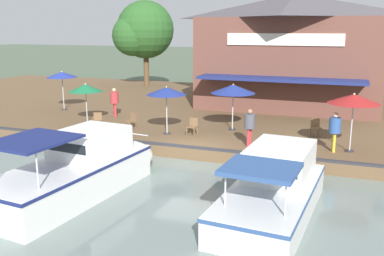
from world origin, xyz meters
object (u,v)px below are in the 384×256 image
at_px(motorboat_mid_row, 85,168).
at_px(person_near_entrance, 114,99).
at_px(patio_umbrella_by_entrance, 166,91).
at_px(patio_umbrella_mid_patio_right, 62,75).
at_px(cafe_chair_back_row_seat, 131,120).
at_px(person_at_quay_edge, 250,123).
at_px(person_mid_patio, 335,127).
at_px(cafe_chair_under_first_umbrella, 193,126).
at_px(cafe_chair_beside_entrance, 97,120).
at_px(waterfront_restaurant, 293,49).
at_px(tree_downstream_bank, 142,31).
at_px(cafe_chair_mid_patio, 316,126).
at_px(motorboat_far_downstream, 277,186).
at_px(patio_umbrella_near_quay_edge, 85,88).
at_px(patio_umbrella_back_row, 233,89).
at_px(patio_umbrella_far_corner, 354,99).

bearing_deg(motorboat_mid_row, person_near_entrance, -155.59).
bearing_deg(patio_umbrella_by_entrance, patio_umbrella_mid_patio_right, -112.44).
bearing_deg(cafe_chair_back_row_seat, person_at_quay_edge, 79.85).
height_order(person_at_quay_edge, person_mid_patio, person_mid_patio).
height_order(cafe_chair_under_first_umbrella, cafe_chair_beside_entrance, same).
xyz_separation_m(waterfront_restaurant, person_at_quay_edge, (11.94, -0.22, -2.72)).
xyz_separation_m(person_mid_patio, tree_downstream_bank, (-16.61, -17.39, 3.83)).
bearing_deg(person_near_entrance, cafe_chair_mid_patio, 86.96).
height_order(cafe_chair_under_first_umbrella, tree_downstream_bank, tree_downstream_bank).
bearing_deg(motorboat_mid_row, motorboat_far_downstream, 96.69).
relative_size(cafe_chair_under_first_umbrella, person_at_quay_edge, 0.50).
bearing_deg(cafe_chair_under_first_umbrella, person_near_entrance, -113.28).
bearing_deg(patio_umbrella_near_quay_edge, patio_umbrella_mid_patio_right, -128.02).
xyz_separation_m(cafe_chair_back_row_seat, person_at_quay_edge, (1.18, 6.59, 0.59)).
xyz_separation_m(cafe_chair_under_first_umbrella, cafe_chair_beside_entrance, (0.46, -5.20, 0.00)).
bearing_deg(person_at_quay_edge, waterfront_restaurant, 178.93).
xyz_separation_m(patio_umbrella_back_row, patio_umbrella_near_quay_edge, (1.19, -8.08, -0.18)).
relative_size(person_mid_patio, person_near_entrance, 1.00).
bearing_deg(person_mid_patio, person_near_entrance, -104.41).
bearing_deg(cafe_chair_under_first_umbrella, person_mid_patio, 84.02).
bearing_deg(motorboat_mid_row, tree_downstream_bank, -158.31).
xyz_separation_m(cafe_chair_mid_patio, tree_downstream_bank, (-13.98, -16.45, 4.44)).
height_order(patio_umbrella_mid_patio_right, person_mid_patio, patio_umbrella_mid_patio_right).
height_order(cafe_chair_mid_patio, person_at_quay_edge, person_at_quay_edge).
xyz_separation_m(patio_umbrella_mid_patio_right, cafe_chair_beside_entrance, (3.85, 4.99, -1.81)).
height_order(person_mid_patio, person_near_entrance, person_near_entrance).
height_order(patio_umbrella_near_quay_edge, patio_umbrella_far_corner, patio_umbrella_far_corner).
bearing_deg(person_mid_patio, patio_umbrella_mid_patio_right, -103.63).
xyz_separation_m(patio_umbrella_near_quay_edge, patio_umbrella_far_corner, (0.94, 13.87, 0.32)).
relative_size(patio_umbrella_near_quay_edge, person_at_quay_edge, 1.32).
bearing_deg(motorboat_mid_row, person_mid_patio, 127.40).
relative_size(patio_umbrella_mid_patio_right, person_near_entrance, 1.45).
bearing_deg(patio_umbrella_far_corner, person_near_entrance, -102.64).
height_order(patio_umbrella_far_corner, cafe_chair_back_row_seat, patio_umbrella_far_corner).
xyz_separation_m(waterfront_restaurant, cafe_chair_beside_entrance, (11.33, -8.53, -3.31)).
distance_m(waterfront_restaurant, patio_umbrella_mid_patio_right, 15.52).
bearing_deg(person_mid_patio, patio_umbrella_near_quay_edge, -95.22).
bearing_deg(person_near_entrance, person_at_quay_edge, 68.18).
xyz_separation_m(patio_umbrella_near_quay_edge, patio_umbrella_by_entrance, (0.79, 5.21, 0.20)).
bearing_deg(motorboat_mid_row, waterfront_restaurant, 164.74).
relative_size(patio_umbrella_back_row, patio_umbrella_near_quay_edge, 1.09).
height_order(patio_umbrella_back_row, cafe_chair_back_row_seat, patio_umbrella_back_row).
height_order(patio_umbrella_near_quay_edge, person_at_quay_edge, patio_umbrella_near_quay_edge).
bearing_deg(cafe_chair_beside_entrance, patio_umbrella_near_quay_edge, -126.81).
height_order(patio_umbrella_back_row, tree_downstream_bank, tree_downstream_bank).
bearing_deg(person_mid_patio, patio_umbrella_by_entrance, -92.99).
bearing_deg(person_near_entrance, cafe_chair_beside_entrance, 13.04).
xyz_separation_m(cafe_chair_under_first_umbrella, tree_downstream_bank, (-15.90, -10.68, 4.44)).
bearing_deg(patio_umbrella_by_entrance, patio_umbrella_far_corner, 88.98).
distance_m(patio_umbrella_by_entrance, cafe_chair_under_first_umbrella, 2.15).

